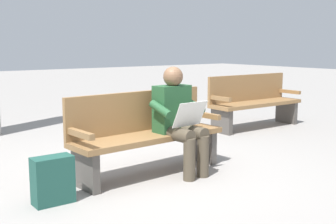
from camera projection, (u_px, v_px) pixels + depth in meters
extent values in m
plane|color=gray|center=(150.00, 174.00, 4.79)|extent=(40.00, 40.00, 0.00)
cube|color=olive|center=(150.00, 137.00, 4.73)|extent=(1.83, 0.60, 0.06)
cube|color=olive|center=(138.00, 111.00, 4.85)|extent=(1.80, 0.17, 0.45)
cube|color=olive|center=(205.00, 115.00, 5.25)|extent=(0.09, 0.48, 0.06)
cube|color=olive|center=(80.00, 134.00, 4.16)|extent=(0.09, 0.48, 0.06)
cube|color=#4C4742|center=(202.00, 146.00, 5.27)|extent=(0.11, 0.44, 0.39)
cube|color=#4C4742|center=(85.00, 170.00, 4.25)|extent=(0.11, 0.44, 0.39)
cube|color=#23512D|center=(172.00, 109.00, 4.82)|extent=(0.41, 0.25, 0.52)
sphere|color=brown|center=(173.00, 77.00, 4.75)|extent=(0.22, 0.22, 0.22)
cylinder|color=#4C4233|center=(191.00, 132.00, 4.77)|extent=(0.18, 0.43, 0.15)
cylinder|color=#4C4233|center=(177.00, 134.00, 4.64)|extent=(0.18, 0.43, 0.15)
cylinder|color=#4C4233|center=(203.00, 156.00, 4.66)|extent=(0.13, 0.13, 0.45)
cylinder|color=#4C4233|center=(189.00, 160.00, 4.53)|extent=(0.13, 0.13, 0.45)
cylinder|color=#23512D|center=(194.00, 105.00, 4.90)|extent=(0.11, 0.32, 0.18)
cylinder|color=#23512D|center=(161.00, 109.00, 4.59)|extent=(0.11, 0.32, 0.18)
cube|color=silver|center=(190.00, 114.00, 4.60)|extent=(0.41, 0.16, 0.27)
cube|color=#1E4C42|center=(53.00, 180.00, 3.87)|extent=(0.36, 0.19, 0.43)
cube|color=#23574C|center=(48.00, 184.00, 3.98)|extent=(0.25, 0.04, 0.19)
cube|color=olive|center=(256.00, 103.00, 7.38)|extent=(1.80, 0.49, 0.06)
cube|color=olive|center=(248.00, 88.00, 7.51)|extent=(1.80, 0.06, 0.45)
cube|color=olive|center=(289.00, 92.00, 7.85)|extent=(0.06, 0.48, 0.06)
cube|color=olive|center=(220.00, 98.00, 6.87)|extent=(0.06, 0.48, 0.06)
cube|color=#4C4742|center=(286.00, 112.00, 7.88)|extent=(0.08, 0.43, 0.39)
cube|color=#4C4742|center=(222.00, 121.00, 6.95)|extent=(0.08, 0.43, 0.39)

